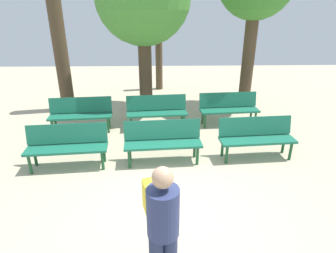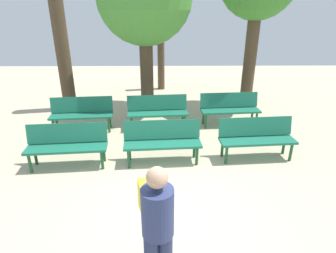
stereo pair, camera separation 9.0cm
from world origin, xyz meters
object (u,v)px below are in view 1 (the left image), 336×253
bench_r1_c0 (81,112)px  bench_r1_c2 (229,107)px  tree_2 (61,52)px  bench_r0_c2 (256,135)px  bench_r0_c0 (67,144)px  bench_r0_c1 (163,139)px  visitor_with_backpack (162,224)px  bench_r1_c1 (157,110)px  tree_1 (159,50)px

bench_r1_c0 → bench_r1_c2: same height
tree_2 → bench_r0_c2: bearing=-32.7°
bench_r0_c0 → tree_2: tree_2 is taller
bench_r0_c1 → bench_r0_c2: 2.02m
bench_r0_c0 → visitor_with_backpack: 3.42m
bench_r0_c1 → bench_r1_c2: 2.72m
bench_r0_c1 → bench_r1_c1: 1.81m
bench_r1_c1 → bench_r0_c1: bearing=-90.6°
bench_r1_c2 → tree_1: bearing=113.0°
bench_r1_c2 → visitor_with_backpack: size_ratio=0.99×
bench_r0_c2 → bench_r0_c0: bearing=179.8°
bench_r1_c0 → visitor_with_backpack: (2.09, -4.63, 0.43)m
bench_r0_c2 → visitor_with_backpack: 3.74m
bench_r0_c2 → bench_r1_c2: (-0.17, 1.87, 0.00)m
visitor_with_backpack → bench_r0_c0: bearing=-71.6°
bench_r0_c2 → tree_1: 6.05m
tree_1 → visitor_with_backpack: (0.05, -8.69, -0.57)m
bench_r0_c2 → tree_1: (-2.10, 5.59, 1.00)m
bench_r1_c2 → tree_2: bearing=160.1°
bench_r0_c0 → bench_r0_c2: (3.94, 0.29, 0.00)m
bench_r0_c1 → tree_1: tree_1 is taller
bench_r1_c1 → visitor_with_backpack: (0.11, -4.77, 0.43)m
bench_r1_c0 → tree_1: bearing=58.3°
bench_r0_c2 → bench_r1_c0: size_ratio=1.00×
bench_r1_c1 → tree_2: (-2.85, 1.54, 1.29)m
bench_r1_c1 → visitor_with_backpack: visitor_with_backpack is taller
bench_r0_c0 → visitor_with_backpack: size_ratio=0.99×
bench_r0_c0 → bench_r1_c0: bearing=91.1°
bench_r1_c1 → tree_1: size_ratio=0.54×
visitor_with_backpack → bench_r1_c2: bearing=-126.3°
bench_r0_c1 → visitor_with_backpack: visitor_with_backpack is taller
bench_r0_c0 → bench_r1_c1: bearing=42.7°
bench_r0_c0 → bench_r0_c1: 1.94m
bench_r0_c1 → bench_r1_c1: (-0.14, 1.81, 0.00)m
tree_1 → bench_r1_c1: bearing=-90.8°
bench_r0_c1 → visitor_with_backpack: size_ratio=0.99×
bench_r0_c2 → tree_1: size_ratio=0.54×
bench_r0_c0 → tree_1: 6.25m
visitor_with_backpack → tree_2: bearing=-80.6°
bench_r1_c0 → bench_r1_c2: size_ratio=1.00×
bench_r1_c1 → bench_r1_c2: 1.99m
bench_r1_c1 → bench_r1_c2: same height
bench_r0_c2 → bench_r1_c1: size_ratio=1.00×
bench_r1_c0 → tree_2: bearing=112.1°
bench_r1_c0 → bench_r0_c2: bearing=-25.3°
tree_1 → visitor_with_backpack: 8.71m
bench_r1_c2 → tree_1: (-1.92, 3.72, 1.00)m
bench_r0_c0 → visitor_with_backpack: bearing=-60.8°
bench_r0_c0 → bench_r1_c2: same height
bench_r1_c2 → bench_r0_c1: bearing=-136.8°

